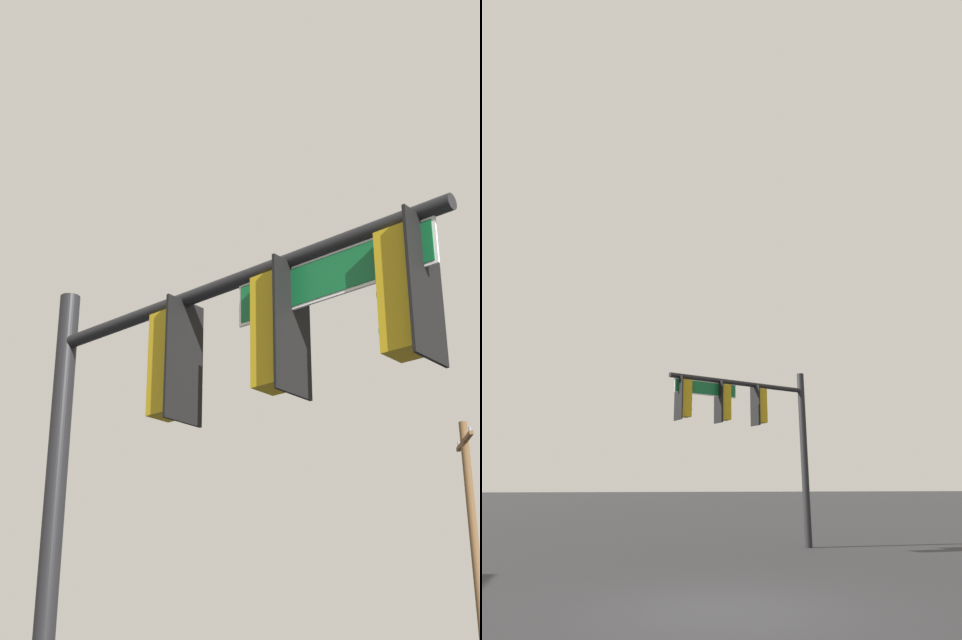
{
  "view_description": "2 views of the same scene",
  "coord_description": "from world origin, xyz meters",
  "views": [
    {
      "loc": [
        4.09,
        -11.28,
        1.34
      ],
      "look_at": [
        -2.71,
        -6.57,
        4.7
      ],
      "focal_mm": 50.0,
      "sensor_mm": 36.0,
      "label": 1
    },
    {
      "loc": [
        2.67,
        8.31,
        1.83
      ],
      "look_at": [
        -2.05,
        -6.79,
        7.14
      ],
      "focal_mm": 28.0,
      "sensor_mm": 36.0,
      "label": 2
    }
  ],
  "objects": [
    {
      "name": "signal_pole_near",
      "position": [
        -3.12,
        -6.88,
        3.94
      ],
      "size": [
        5.05,
        1.51,
        5.62
      ],
      "color": "black",
      "rests_on": "ground_plane"
    },
    {
      "name": "ground_plane",
      "position": [
        0.0,
        0.0,
        0.0
      ],
      "size": [
        400.0,
        400.0,
        0.0
      ],
      "primitive_type": "plane",
      "color": "#2D2D30"
    }
  ]
}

